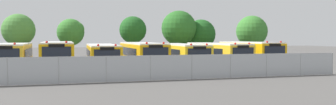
# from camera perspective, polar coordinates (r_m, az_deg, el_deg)

# --- Properties ---
(ground_plane) EXTENTS (160.00, 160.00, 0.00)m
(ground_plane) POSITION_cam_1_polar(r_m,az_deg,el_deg) (32.87, -4.25, -2.84)
(ground_plane) COLOR #514F4C
(school_bus_0) EXTENTS (2.67, 9.39, 2.66)m
(school_bus_0) POSITION_cam_1_polar(r_m,az_deg,el_deg) (32.13, -23.84, -0.67)
(school_bus_0) COLOR yellow
(school_bus_0) RESTS_ON ground_plane
(school_bus_1) EXTENTS (2.63, 9.94, 2.78)m
(school_bus_1) POSITION_cam_1_polar(r_m,az_deg,el_deg) (31.93, -17.41, -0.48)
(school_bus_1) COLOR #EAA80C
(school_bus_1) RESTS_ON ground_plane
(school_bus_2) EXTENTS (2.69, 10.29, 2.53)m
(school_bus_2) POSITION_cam_1_polar(r_m,az_deg,el_deg) (31.99, -10.59, -0.62)
(school_bus_2) COLOR #EAA80C
(school_bus_2) RESTS_ON ground_plane
(school_bus_3) EXTENTS (2.61, 10.92, 2.67)m
(school_bus_3) POSITION_cam_1_polar(r_m,az_deg,el_deg) (32.81, -4.25, -0.38)
(school_bus_3) COLOR #EAA80C
(school_bus_3) RESTS_ON ground_plane
(school_bus_4) EXTENTS (2.76, 10.74, 2.54)m
(school_bus_4) POSITION_cam_1_polar(r_m,az_deg,el_deg) (33.61, 2.10, -0.42)
(school_bus_4) COLOR yellow
(school_bus_4) RESTS_ON ground_plane
(school_bus_5) EXTENTS (2.49, 10.94, 2.60)m
(school_bus_5) POSITION_cam_1_polar(r_m,az_deg,el_deg) (35.08, 7.86, -0.28)
(school_bus_5) COLOR yellow
(school_bus_5) RESTS_ON ground_plane
(school_bus_6) EXTENTS (2.72, 9.71, 2.71)m
(school_bus_6) POSITION_cam_1_polar(r_m,az_deg,el_deg) (36.78, 12.97, -0.11)
(school_bus_6) COLOR #EAA80C
(school_bus_6) RESTS_ON ground_plane
(tree_1) EXTENTS (3.58, 3.58, 5.64)m
(tree_1) POSITION_cam_1_polar(r_m,az_deg,el_deg) (42.37, -22.97, 3.31)
(tree_1) COLOR #4C3823
(tree_1) RESTS_ON ground_plane
(tree_2) EXTENTS (3.24, 3.24, 5.28)m
(tree_2) POSITION_cam_1_polar(r_m,az_deg,el_deg) (43.83, -15.33, 3.22)
(tree_2) COLOR #4C3823
(tree_2) RESTS_ON ground_plane
(tree_3) EXTENTS (3.34, 3.34, 5.64)m
(tree_3) POSITION_cam_1_polar(r_m,az_deg,el_deg) (43.64, -5.81, 3.70)
(tree_3) COLOR #4C3823
(tree_3) RESTS_ON ground_plane
(tree_4) EXTENTS (4.40, 4.40, 6.41)m
(tree_4) POSITION_cam_1_polar(r_m,az_deg,el_deg) (44.48, 1.78, 3.94)
(tree_4) COLOR #4C3823
(tree_4) RESTS_ON ground_plane
(tree_5) EXTENTS (3.97, 3.82, 5.37)m
(tree_5) POSITION_cam_1_polar(r_m,az_deg,el_deg) (45.92, 5.10, 2.88)
(tree_5) COLOR #4C3823
(tree_5) RESTS_ON ground_plane
(tree_6) EXTENTS (4.17, 4.17, 5.96)m
(tree_6) POSITION_cam_1_polar(r_m,az_deg,el_deg) (48.62, 13.35, 3.29)
(tree_6) COLOR #4C3823
(tree_6) RESTS_ON ground_plane
(chainlink_fence) EXTENTS (27.61, 0.07, 1.79)m
(chainlink_fence) POSITION_cam_1_polar(r_m,az_deg,el_deg) (24.99, 0.59, -2.36)
(chainlink_fence) COLOR #9EA0A3
(chainlink_fence) RESTS_ON ground_plane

